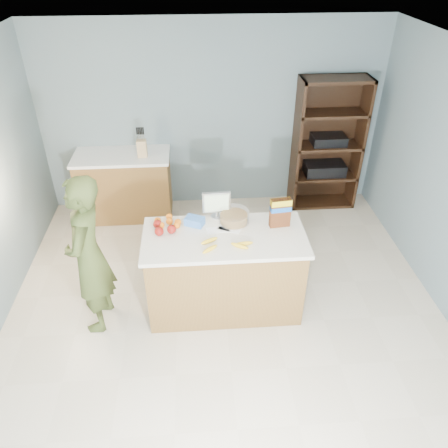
{
  "coord_description": "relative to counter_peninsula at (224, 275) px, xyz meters",
  "views": [
    {
      "loc": [
        -0.25,
        -3.07,
        3.3
      ],
      "look_at": [
        0.0,
        0.35,
        1.0
      ],
      "focal_mm": 35.0,
      "sensor_mm": 36.0,
      "label": 1
    }
  ],
  "objects": [
    {
      "name": "blue_carton",
      "position": [
        -0.28,
        0.21,
        0.52
      ],
      "size": [
        0.21,
        0.18,
        0.08
      ],
      "primitive_type": "cube",
      "rotation": [
        0.0,
        0.0,
        -0.43
      ],
      "color": "blue",
      "rests_on": "counter_peninsula"
    },
    {
      "name": "back_cabinet",
      "position": [
        -1.2,
        1.9,
        0.04
      ],
      "size": [
        1.24,
        0.62,
        0.9
      ],
      "color": "brown",
      "rests_on": "ground"
    },
    {
      "name": "salad_bowl",
      "position": [
        0.11,
        0.22,
        0.54
      ],
      "size": [
        0.3,
        0.3,
        0.13
      ],
      "color": "#267219",
      "rests_on": "counter_peninsula"
    },
    {
      "name": "apples",
      "position": [
        -0.58,
        0.1,
        0.53
      ],
      "size": [
        0.23,
        0.21,
        0.09
      ],
      "color": "maroon",
      "rests_on": "counter_peninsula"
    },
    {
      "name": "envelopes",
      "position": [
        0.0,
        0.11,
        0.49
      ],
      "size": [
        0.36,
        0.2,
        0.0
      ],
      "color": "white",
      "rests_on": "counter_peninsula"
    },
    {
      "name": "bananas",
      "position": [
        -0.0,
        -0.17,
        0.5
      ],
      "size": [
        0.49,
        0.26,
        0.04
      ],
      "color": "yellow",
      "rests_on": "counter_peninsula"
    },
    {
      "name": "shelving_unit",
      "position": [
        1.55,
        2.05,
        0.45
      ],
      "size": [
        0.9,
        0.4,
        1.8
      ],
      "color": "black",
      "rests_on": "ground"
    },
    {
      "name": "cereal_box",
      "position": [
        0.55,
        0.13,
        0.66
      ],
      "size": [
        0.21,
        0.09,
        0.3
      ],
      "color": "#592B14",
      "rests_on": "counter_peninsula"
    },
    {
      "name": "oranges",
      "position": [
        -0.53,
        0.23,
        0.52
      ],
      "size": [
        0.27,
        0.22,
        0.07
      ],
      "color": "orange",
      "rests_on": "counter_peninsula"
    },
    {
      "name": "counter_peninsula",
      "position": [
        0.0,
        0.0,
        0.0
      ],
      "size": [
        1.56,
        0.76,
        0.9
      ],
      "color": "brown",
      "rests_on": "ground"
    },
    {
      "name": "floor",
      "position": [
        0.0,
        -0.3,
        -0.42
      ],
      "size": [
        4.5,
        5.0,
        0.02
      ],
      "primitive_type": "cube",
      "color": "beige",
      "rests_on": "ground"
    },
    {
      "name": "person",
      "position": [
        -1.26,
        -0.12,
        0.4
      ],
      "size": [
        0.42,
        0.62,
        1.63
      ],
      "primitive_type": "imported",
      "rotation": [
        0.0,
        0.0,
        -1.63
      ],
      "color": "#3C481F",
      "rests_on": "ground"
    },
    {
      "name": "tv",
      "position": [
        -0.05,
        0.34,
        0.64
      ],
      "size": [
        0.28,
        0.12,
        0.28
      ],
      "color": "silver",
      "rests_on": "counter_peninsula"
    },
    {
      "name": "walls",
      "position": [
        0.0,
        -0.3,
        1.24
      ],
      "size": [
        4.52,
        5.02,
        2.51
      ],
      "color": "slate",
      "rests_on": "ground"
    },
    {
      "name": "knife_block",
      "position": [
        -0.91,
        1.83,
        0.6
      ],
      "size": [
        0.12,
        0.1,
        0.31
      ],
      "color": "tan",
      "rests_on": "back_cabinet"
    }
  ]
}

